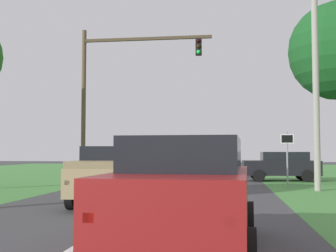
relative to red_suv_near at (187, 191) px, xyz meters
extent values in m
plane|color=#424244|center=(-2.01, 6.53, -1.03)|extent=(120.00, 120.00, 0.00)
cube|color=maroon|center=(0.00, -0.05, -0.16)|extent=(2.25, 5.01, 1.03)
cube|color=black|center=(0.01, 0.19, 0.64)|extent=(1.92, 3.13, 0.56)
cube|color=red|center=(-0.94, -2.45, -0.10)|extent=(0.14, 0.07, 0.12)
cube|color=red|center=(0.73, -2.52, -0.10)|extent=(0.14, 0.07, 0.12)
cylinder|color=black|center=(-0.96, 1.52, -0.67)|extent=(0.28, 0.73, 0.72)
cylinder|color=black|center=(1.08, 1.43, -0.67)|extent=(0.28, 0.73, 0.72)
cylinder|color=black|center=(-1.09, -1.54, -0.67)|extent=(0.28, 0.73, 0.72)
cube|color=tan|center=(-3.05, 6.78, -0.21)|extent=(2.21, 5.42, 0.84)
cube|color=black|center=(-3.03, 6.51, 0.52)|extent=(1.79, 2.11, 0.64)
cube|color=#8F7D56|center=(-2.95, 5.13, 0.31)|extent=(1.93, 2.12, 0.20)
cube|color=red|center=(-3.68, 4.11, -0.17)|extent=(0.14, 0.07, 0.12)
cube|color=red|center=(-2.12, 4.20, -0.17)|extent=(0.14, 0.07, 0.12)
cylinder|color=black|center=(-4.09, 8.38, -0.63)|extent=(0.27, 0.81, 0.80)
cylinder|color=black|center=(-2.18, 8.48, -0.63)|extent=(0.27, 0.81, 0.80)
cylinder|color=black|center=(-3.91, 5.08, -0.63)|extent=(0.27, 0.81, 0.80)
cylinder|color=black|center=(-2.00, 5.19, -0.63)|extent=(0.27, 0.81, 0.80)
cylinder|color=brown|center=(-7.25, 15.94, 3.21)|extent=(0.24, 0.24, 8.49)
cube|color=#4C3D2B|center=(-3.69, 15.94, 6.86)|extent=(7.11, 0.16, 0.16)
cube|color=black|center=(-0.84, 15.94, 6.31)|extent=(0.32, 0.28, 0.90)
sphere|color=black|center=(-0.84, 15.79, 6.61)|extent=(0.22, 0.22, 0.22)
sphere|color=black|center=(-0.84, 15.79, 6.31)|extent=(0.22, 0.22, 0.22)
sphere|color=#1ED83F|center=(-0.84, 15.79, 6.01)|extent=(0.22, 0.22, 0.22)
cylinder|color=gray|center=(3.48, 14.04, 0.30)|extent=(0.08, 0.08, 2.66)
cube|color=white|center=(3.48, 14.01, 1.28)|extent=(0.60, 0.03, 0.44)
cube|color=black|center=(3.48, 14.00, 1.28)|extent=(0.52, 0.01, 0.36)
cube|color=black|center=(3.70, 18.85, -0.27)|extent=(4.37, 2.05, 0.84)
cube|color=black|center=(3.92, 18.85, 0.40)|extent=(2.64, 1.76, 0.51)
cube|color=red|center=(1.55, 19.56, -0.23)|extent=(0.06, 0.14, 0.12)
cube|color=red|center=(1.60, 18.00, -0.23)|extent=(0.06, 0.14, 0.12)
cylinder|color=black|center=(5.01, 19.84, -0.69)|extent=(0.69, 0.25, 0.68)
cylinder|color=black|center=(5.07, 17.93, -0.69)|extent=(0.69, 0.25, 0.68)
cylinder|color=black|center=(2.34, 19.76, -0.69)|extent=(0.69, 0.25, 0.68)
cylinder|color=black|center=(2.40, 17.85, -0.69)|extent=(0.69, 0.25, 0.68)
cylinder|color=#9E998E|center=(4.54, 12.39, 3.52)|extent=(0.28, 0.28, 9.10)
camera|label=1|loc=(0.72, -7.60, 0.69)|focal=47.29mm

